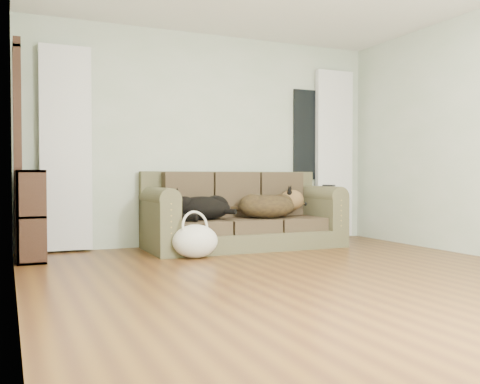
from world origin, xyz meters
name	(u,v)px	position (x,y,z in m)	size (l,w,h in m)	color
floor	(314,279)	(0.00, 0.00, 0.00)	(5.00, 5.00, 0.00)	#4B2B16
wall_back	(208,140)	(0.00, 2.50, 1.30)	(4.50, 0.04, 2.60)	beige
wall_left	(15,105)	(-2.25, 0.00, 1.30)	(0.04, 5.00, 2.60)	beige
curtain_left	(66,148)	(-1.70, 2.42, 1.15)	(0.55, 0.08, 2.25)	silver
curtain_right	(334,154)	(1.80, 2.42, 1.15)	(0.55, 0.08, 2.25)	silver
window_pane	(310,135)	(1.45, 2.47, 1.40)	(0.50, 0.03, 1.20)	black
door_casing	(17,155)	(-2.20, 2.05, 1.05)	(0.07, 0.60, 2.10)	black
sofa	(245,210)	(0.26, 1.97, 0.45)	(2.29, 0.99, 0.94)	#494830
dog_black_lab	(199,208)	(-0.32, 1.95, 0.48)	(0.65, 0.46, 0.28)	black
dog_shepherd	(269,206)	(0.54, 1.87, 0.49)	(0.70, 0.50, 0.31)	black
tv_remote	(329,185)	(1.31, 1.79, 0.73)	(0.05, 0.16, 0.02)	black
tote_bag	(195,243)	(-0.53, 1.44, 0.16)	(0.48, 0.37, 0.35)	beige
bookshelf	(30,210)	(-2.09, 1.99, 0.50)	(0.27, 0.72, 0.90)	black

